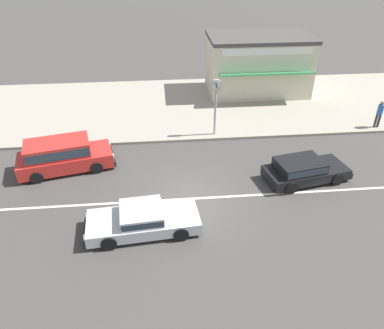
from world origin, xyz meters
TOP-DOWN VIEW (x-y plane):
  - ground_plane at (0.00, 0.00)m, footprint 160.00×160.00m
  - lane_centre_stripe at (0.00, 0.00)m, footprint 50.40×0.14m
  - kerb_strip at (0.00, 10.27)m, footprint 68.00×10.00m
  - sedan_silver_0 at (-1.99, -1.84)m, footprint 4.60×2.18m
  - hatchback_black_2 at (5.51, 0.98)m, footprint 4.23×2.39m
  - minivan_red_3 at (-5.95, 3.04)m, footprint 4.85×2.75m
  - street_clock at (2.00, 5.82)m, footprint 0.63×0.22m
  - pedestrian_near_clock at (11.74, 5.80)m, footprint 0.34×0.34m
  - shopfront_corner_warung at (6.00, 12.37)m, footprint 7.06×4.99m

SIDE VIEW (x-z plane):
  - ground_plane at x=0.00m, z-range 0.00..0.00m
  - lane_centre_stripe at x=0.00m, z-range 0.00..0.01m
  - kerb_strip at x=0.00m, z-range 0.00..0.15m
  - sedan_silver_0 at x=-1.99m, z-range 0.00..1.07m
  - hatchback_black_2 at x=5.51m, z-range 0.04..1.14m
  - minivan_red_3 at x=-5.95m, z-range 0.06..1.63m
  - pedestrian_near_clock at x=11.74m, z-range 0.28..1.92m
  - shopfront_corner_warung at x=6.00m, z-range 0.16..4.11m
  - street_clock at x=2.00m, z-range 0.94..4.20m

